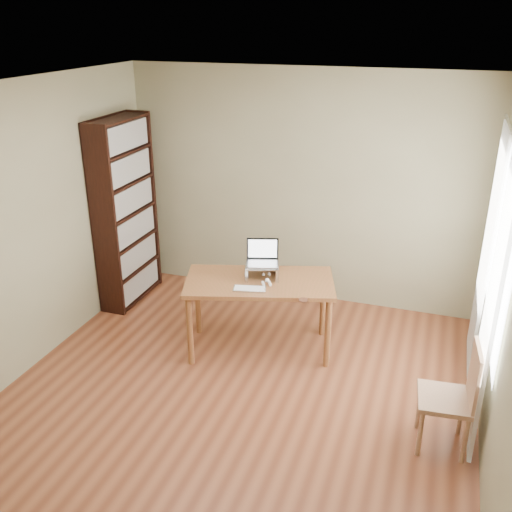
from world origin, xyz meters
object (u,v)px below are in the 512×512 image
Objects in this scene: laptop at (264,257)px; desk at (259,290)px; cat at (266,271)px; chair at (456,395)px; keyboard at (250,289)px; bookshelf at (126,212)px.

desk is at bearing -106.81° from laptop.
chair is (1.80, -0.97, -0.33)m from cat.
chair reaches higher than keyboard.
keyboard reaches higher than desk.
laptop is at bearing -14.54° from bookshelf.
laptop is 0.76× the size of cat.
desk is 2.03m from chair.
keyboard is (-0.02, -0.35, -0.18)m from laptop.
laptop is at bearing 73.19° from desk.
desk is 4.37× the size of laptop.
cat is at bearing -60.59° from laptop.
laptop is at bearing 108.14° from cat.
desk is 1.74× the size of chair.
chair is (3.60, -1.46, -0.57)m from bookshelf.
bookshelf reaches higher than desk.
bookshelf is 6.53× the size of keyboard.
bookshelf reaches higher than laptop.
laptop is (1.77, -0.46, -0.11)m from bookshelf.
desk is 0.31m from laptop.
desk is at bearing -130.39° from cat.
chair is (1.83, -0.86, -0.17)m from desk.
chair is at bearing -56.44° from cat.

